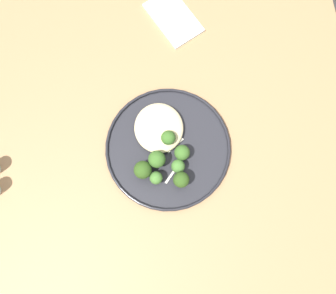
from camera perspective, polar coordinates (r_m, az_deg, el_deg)
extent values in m
plane|color=#2D2B28|center=(1.52, -0.84, -8.06)|extent=(6.00, 6.00, 0.00)
cube|color=#9E754C|center=(0.80, -1.59, -4.26)|extent=(1.40, 1.00, 0.04)
cube|color=olive|center=(1.45, 14.48, 21.65)|extent=(0.06, 0.06, 0.70)
cube|color=olive|center=(1.46, -22.71, 17.21)|extent=(0.06, 0.06, 0.70)
cylinder|color=#232328|center=(0.79, 0.00, -0.23)|extent=(0.29, 0.29, 0.01)
torus|color=black|center=(0.78, 0.00, -0.10)|extent=(0.29, 0.29, 0.01)
ellipsoid|color=beige|center=(0.78, -1.56, 3.25)|extent=(0.12, 0.11, 0.03)
cylinder|color=beige|center=(0.79, -2.16, 4.33)|extent=(0.03, 0.03, 0.01)
cylinder|color=#988766|center=(0.78, -2.18, 4.49)|extent=(0.03, 0.03, 0.00)
cylinder|color=#DBB77A|center=(0.78, -1.33, 2.97)|extent=(0.03, 0.03, 0.01)
cylinder|color=#8E774F|center=(0.77, -1.34, 3.11)|extent=(0.03, 0.03, 0.00)
cylinder|color=#E5C689|center=(0.78, -3.17, 2.85)|extent=(0.03, 0.03, 0.01)
cylinder|color=#958159|center=(0.77, -3.20, 2.99)|extent=(0.02, 0.02, 0.00)
cylinder|color=#DBB77A|center=(0.79, -0.77, 4.98)|extent=(0.03, 0.03, 0.01)
cylinder|color=#8E774F|center=(0.78, -0.78, 5.13)|extent=(0.03, 0.03, 0.00)
cylinder|color=#89A356|center=(0.76, 2.17, -5.76)|extent=(0.02, 0.02, 0.03)
sphere|color=#2D4C19|center=(0.73, 2.24, -5.52)|extent=(0.04, 0.04, 0.04)
cylinder|color=#89A356|center=(0.76, -4.14, -4.26)|extent=(0.01, 0.01, 0.02)
sphere|color=#2D4C19|center=(0.74, -4.28, -3.98)|extent=(0.04, 0.04, 0.04)
cylinder|color=#7A994C|center=(0.76, 1.68, -3.60)|extent=(0.01, 0.01, 0.02)
sphere|color=#42702D|center=(0.75, 1.73, -3.38)|extent=(0.03, 0.03, 0.03)
cylinder|color=#89A356|center=(0.77, 2.32, -1.28)|extent=(0.02, 0.02, 0.02)
sphere|color=#386023|center=(0.75, 2.39, -0.94)|extent=(0.04, 0.04, 0.04)
cylinder|color=#89A356|center=(0.76, -1.97, -5.41)|extent=(0.02, 0.02, 0.02)
sphere|color=#42702D|center=(0.74, -2.02, -5.22)|extent=(0.03, 0.03, 0.03)
cylinder|color=#7A994C|center=(0.76, -1.80, -2.41)|extent=(0.01, 0.01, 0.02)
sphere|color=#386023|center=(0.74, -1.86, -2.07)|extent=(0.04, 0.04, 0.04)
cylinder|color=#89A356|center=(0.77, 0.06, 1.16)|extent=(0.02, 0.02, 0.02)
sphere|color=#386023|center=(0.75, 0.06, 1.59)|extent=(0.03, 0.03, 0.03)
cube|color=silver|center=(0.78, 1.25, 0.26)|extent=(0.03, 0.04, 0.00)
cube|color=silver|center=(0.77, 0.44, -4.92)|extent=(0.03, 0.03, 0.00)
cube|color=white|center=(0.92, 0.91, 20.97)|extent=(0.17, 0.15, 0.01)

